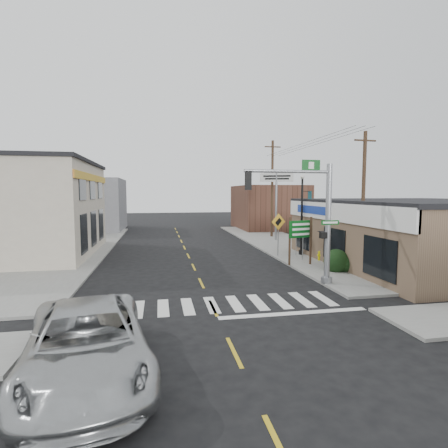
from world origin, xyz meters
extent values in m
plane|color=black|center=(0.00, 0.00, 0.00)|extent=(140.00, 140.00, 0.00)
cube|color=slate|center=(9.00, 13.00, 0.07)|extent=(6.00, 38.00, 0.13)
cube|color=slate|center=(-9.00, 13.00, 0.07)|extent=(6.00, 38.00, 0.13)
cube|color=gold|center=(0.00, 8.00, 0.01)|extent=(0.12, 56.00, 0.01)
cube|color=silver|center=(0.00, 0.40, 0.01)|extent=(11.00, 2.20, 0.01)
cube|color=brown|center=(14.50, 6.00, 2.00)|extent=(12.00, 14.00, 4.00)
cube|color=#BFB49F|center=(-13.00, 14.00, 3.40)|extent=(12.00, 12.00, 6.80)
cube|color=brown|center=(12.00, 30.00, 2.80)|extent=(8.00, 10.00, 5.60)
cube|color=slate|center=(-11.00, 32.00, 3.20)|extent=(9.00, 10.00, 6.40)
imported|color=#AAACAE|center=(-3.96, -4.63, 0.89)|extent=(4.00, 6.81, 1.78)
cylinder|color=gray|center=(6.20, 2.42, 3.12)|extent=(0.28, 0.28, 5.97)
cylinder|color=gray|center=(4.01, 2.42, 5.70)|extent=(4.38, 0.16, 0.16)
cube|color=black|center=(2.02, 2.42, 5.25)|extent=(0.28, 0.22, 0.90)
cube|color=#0A4915|center=(6.20, 2.20, 3.21)|extent=(0.95, 0.04, 0.22)
cube|color=#0A4915|center=(5.20, 2.42, 6.00)|extent=(0.95, 0.05, 0.55)
cube|color=black|center=(5.95, 2.37, 2.57)|extent=(0.32, 0.26, 0.32)
cube|color=#44301F|center=(5.95, 6.91, 1.65)|extent=(0.11, 0.11, 3.03)
cube|color=#44301F|center=(7.36, 6.91, 1.65)|extent=(0.11, 0.11, 3.03)
cube|color=#0B431E|center=(6.65, 6.85, 2.41)|extent=(1.73, 0.05, 1.08)
cylinder|color=#D7D004|center=(8.50, 7.97, 0.39)|extent=(0.18, 0.18, 0.52)
sphere|color=#D7D004|center=(8.50, 7.97, 0.67)|extent=(0.20, 0.20, 0.20)
cylinder|color=gray|center=(6.36, 10.22, 1.53)|extent=(0.07, 0.07, 2.80)
cube|color=gold|center=(6.36, 10.19, 2.60)|extent=(1.19, 0.03, 1.19)
cylinder|color=black|center=(8.20, 10.36, 2.95)|extent=(0.15, 0.15, 5.63)
sphere|color=silver|center=(8.20, 10.36, 5.82)|extent=(0.30, 0.30, 0.30)
cube|color=#14464F|center=(8.80, 10.36, 4.03)|extent=(0.02, 0.60, 1.52)
cylinder|color=gray|center=(9.00, 18.35, 3.50)|extent=(0.20, 0.20, 6.74)
cube|color=silver|center=(9.00, 18.35, 6.15)|extent=(3.17, 0.18, 0.84)
cylinder|color=black|center=(9.88, 4.78, 1.59)|extent=(0.18, 0.18, 2.93)
ellipsoid|color=#183617|center=(8.06, 4.90, 0.67)|extent=(1.45, 1.45, 1.09)
ellipsoid|color=black|center=(9.31, 7.01, 0.53)|extent=(1.08, 1.08, 0.81)
cylinder|color=#4E3B20|center=(9.50, 4.66, 4.15)|extent=(0.21, 0.21, 8.04)
cube|color=#4E3B20|center=(9.50, 4.66, 7.65)|extent=(1.40, 0.09, 0.09)
cylinder|color=#3F231C|center=(9.50, 21.10, 5.08)|extent=(0.26, 0.26, 9.89)
cube|color=#3F231C|center=(9.50, 21.10, 9.38)|extent=(1.72, 0.11, 0.11)
camera|label=1|loc=(-2.12, -13.68, 4.67)|focal=28.00mm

